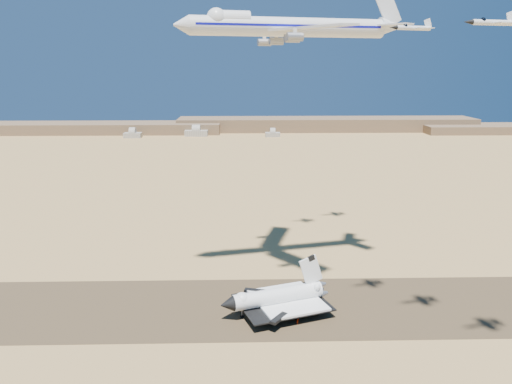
{
  "coord_description": "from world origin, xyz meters",
  "views": [
    {
      "loc": [
        1.91,
        -171.94,
        87.86
      ],
      "look_at": [
        6.48,
        8.0,
        42.78
      ],
      "focal_mm": 35.0,
      "sensor_mm": 36.0,
      "label": 1
    }
  ],
  "objects_px": {
    "shuttle": "(277,298)",
    "crew_a": "(298,320)",
    "crew_b": "(297,322)",
    "chase_jet_d": "(316,34)",
    "chase_jet_b": "(492,22)",
    "chase_jet_a": "(413,28)",
    "carrier_747": "(283,27)",
    "chase_jet_e": "(353,32)",
    "crew_c": "(290,318)"
  },
  "relations": [
    {
      "from": "carrier_747",
      "to": "crew_b",
      "type": "xyz_separation_m",
      "value": [
        3.52,
        -38.44,
        -101.68
      ]
    },
    {
      "from": "carrier_747",
      "to": "crew_b",
      "type": "relative_size",
      "value": 46.91
    },
    {
      "from": "crew_a",
      "to": "chase_jet_e",
      "type": "relative_size",
      "value": 0.12
    },
    {
      "from": "shuttle",
      "to": "crew_b",
      "type": "relative_size",
      "value": 21.89
    },
    {
      "from": "crew_b",
      "to": "chase_jet_e",
      "type": "relative_size",
      "value": 0.12
    },
    {
      "from": "crew_c",
      "to": "shuttle",
      "type": "bearing_deg",
      "value": -11.08
    },
    {
      "from": "carrier_747",
      "to": "chase_jet_d",
      "type": "bearing_deg",
      "value": 55.07
    },
    {
      "from": "crew_c",
      "to": "chase_jet_d",
      "type": "relative_size",
      "value": 0.13
    },
    {
      "from": "shuttle",
      "to": "chase_jet_a",
      "type": "relative_size",
      "value": 2.93
    },
    {
      "from": "crew_a",
      "to": "crew_b",
      "type": "height_order",
      "value": "crew_b"
    },
    {
      "from": "carrier_747",
      "to": "crew_a",
      "type": "relative_size",
      "value": 47.17
    },
    {
      "from": "crew_b",
      "to": "shuttle",
      "type": "bearing_deg",
      "value": -0.14
    },
    {
      "from": "chase_jet_e",
      "to": "crew_c",
      "type": "bearing_deg",
      "value": -124.68
    },
    {
      "from": "crew_a",
      "to": "chase_jet_d",
      "type": "bearing_deg",
      "value": -30.19
    },
    {
      "from": "carrier_747",
      "to": "crew_c",
      "type": "distance_m",
      "value": 107.85
    },
    {
      "from": "carrier_747",
      "to": "crew_c",
      "type": "bearing_deg",
      "value": -100.78
    },
    {
      "from": "carrier_747",
      "to": "chase_jet_d",
      "type": "relative_size",
      "value": 6.3
    },
    {
      "from": "chase_jet_b",
      "to": "chase_jet_d",
      "type": "distance_m",
      "value": 109.16
    },
    {
      "from": "crew_c",
      "to": "chase_jet_d",
      "type": "xyz_separation_m",
      "value": [
        17.94,
        82.17,
        101.96
      ]
    },
    {
      "from": "chase_jet_a",
      "to": "chase_jet_b",
      "type": "bearing_deg",
      "value": -62.4
    },
    {
      "from": "crew_c",
      "to": "chase_jet_d",
      "type": "bearing_deg",
      "value": -55.84
    },
    {
      "from": "shuttle",
      "to": "chase_jet_b",
      "type": "bearing_deg",
      "value": -46.82
    },
    {
      "from": "shuttle",
      "to": "chase_jet_e",
      "type": "distance_m",
      "value": 138.75
    },
    {
      "from": "crew_b",
      "to": "chase_jet_d",
      "type": "xyz_separation_m",
      "value": [
        15.55,
        84.83,
        101.91
      ]
    },
    {
      "from": "crew_a",
      "to": "crew_c",
      "type": "xyz_separation_m",
      "value": [
        -2.83,
        1.2,
        -0.05
      ]
    },
    {
      "from": "crew_b",
      "to": "crew_c",
      "type": "relative_size",
      "value": 1.06
    },
    {
      "from": "shuttle",
      "to": "carrier_747",
      "type": "height_order",
      "value": "carrier_747"
    },
    {
      "from": "shuttle",
      "to": "chase_jet_e",
      "type": "bearing_deg",
      "value": 44.89
    },
    {
      "from": "crew_c",
      "to": "chase_jet_e",
      "type": "distance_m",
      "value": 145.14
    },
    {
      "from": "crew_a",
      "to": "shuttle",
      "type": "bearing_deg",
      "value": 21.84
    },
    {
      "from": "shuttle",
      "to": "carrier_747",
      "type": "xyz_separation_m",
      "value": [
        3.21,
        28.95,
        97.18
      ]
    },
    {
      "from": "crew_b",
      "to": "chase_jet_d",
      "type": "relative_size",
      "value": 0.13
    },
    {
      "from": "crew_b",
      "to": "chase_jet_b",
      "type": "relative_size",
      "value": 0.12
    },
    {
      "from": "carrier_747",
      "to": "chase_jet_b",
      "type": "distance_m",
      "value": 77.63
    },
    {
      "from": "chase_jet_d",
      "to": "crew_b",
      "type": "bearing_deg",
      "value": -108.16
    },
    {
      "from": "carrier_747",
      "to": "chase_jet_b",
      "type": "height_order",
      "value": "carrier_747"
    },
    {
      "from": "shuttle",
      "to": "carrier_747",
      "type": "relative_size",
      "value": 0.47
    },
    {
      "from": "chase_jet_d",
      "to": "chase_jet_b",
      "type": "bearing_deg",
      "value": -80.28
    },
    {
      "from": "carrier_747",
      "to": "chase_jet_a",
      "type": "distance_m",
      "value": 54.93
    },
    {
      "from": "crew_b",
      "to": "chase_jet_e",
      "type": "height_order",
      "value": "chase_jet_e"
    },
    {
      "from": "shuttle",
      "to": "crew_a",
      "type": "distance_m",
      "value": 11.67
    },
    {
      "from": "crew_b",
      "to": "chase_jet_a",
      "type": "bearing_deg",
      "value": -131.02
    },
    {
      "from": "shuttle",
      "to": "chase_jet_d",
      "type": "bearing_deg",
      "value": 54.25
    },
    {
      "from": "chase_jet_d",
      "to": "crew_a",
      "type": "bearing_deg",
      "value": -108.05
    },
    {
      "from": "shuttle",
      "to": "chase_jet_b",
      "type": "xyz_separation_m",
      "value": [
        55.08,
        -28.73,
        94.08
      ]
    },
    {
      "from": "shuttle",
      "to": "crew_b",
      "type": "xyz_separation_m",
      "value": [
        6.73,
        -9.5,
        -4.5
      ]
    },
    {
      "from": "crew_c",
      "to": "chase_jet_b",
      "type": "height_order",
      "value": "chase_jet_b"
    },
    {
      "from": "crew_b",
      "to": "chase_jet_a",
      "type": "distance_m",
      "value": 103.53
    },
    {
      "from": "chase_jet_a",
      "to": "chase_jet_d",
      "type": "relative_size",
      "value": 1.0
    },
    {
      "from": "crew_a",
      "to": "crew_b",
      "type": "xyz_separation_m",
      "value": [
        -0.44,
        -1.47,
        0.01
      ]
    }
  ]
}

